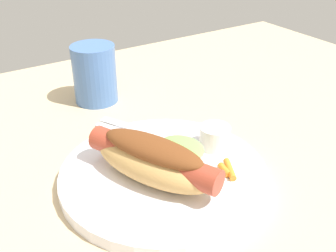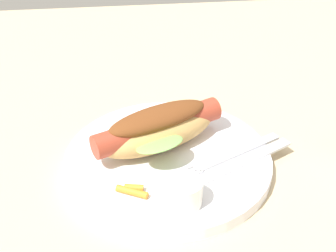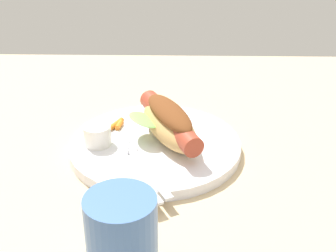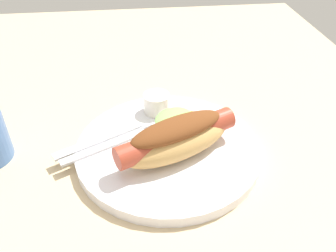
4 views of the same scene
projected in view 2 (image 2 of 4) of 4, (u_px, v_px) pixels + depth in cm
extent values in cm
cube|color=tan|center=(190.00, 187.00, 60.89)|extent=(120.00, 90.00, 1.80)
cylinder|color=white|center=(168.00, 161.00, 62.38)|extent=(25.92, 25.92, 1.60)
ellipsoid|color=tan|center=(158.00, 132.00, 62.32)|extent=(11.64, 16.69, 4.54)
cylinder|color=#A33D28|center=(158.00, 127.00, 61.87)|extent=(9.84, 17.00, 3.04)
ellipsoid|color=brown|center=(158.00, 118.00, 61.10)|extent=(9.37, 13.95, 2.39)
ellipsoid|color=#7FC65B|center=(160.00, 144.00, 58.69)|extent=(6.68, 7.36, 1.70)
cylinder|color=white|center=(184.00, 192.00, 54.12)|extent=(4.14, 4.14, 3.06)
cube|color=silver|center=(238.00, 152.00, 62.30)|extent=(6.82, 12.05, 0.40)
cube|color=silver|center=(183.00, 173.00, 59.00)|extent=(1.70, 3.00, 0.40)
cube|color=silver|center=(185.00, 175.00, 58.69)|extent=(1.70, 3.00, 0.40)
cube|color=silver|center=(188.00, 177.00, 58.38)|extent=(1.70, 3.00, 0.40)
cube|color=silver|center=(247.00, 160.00, 61.07)|extent=(7.58, 12.65, 0.36)
cylinder|color=orange|center=(132.00, 192.00, 55.88)|extent=(2.47, 3.74, 0.82)
cylinder|color=orange|center=(134.00, 188.00, 56.41)|extent=(1.26, 2.27, 0.85)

